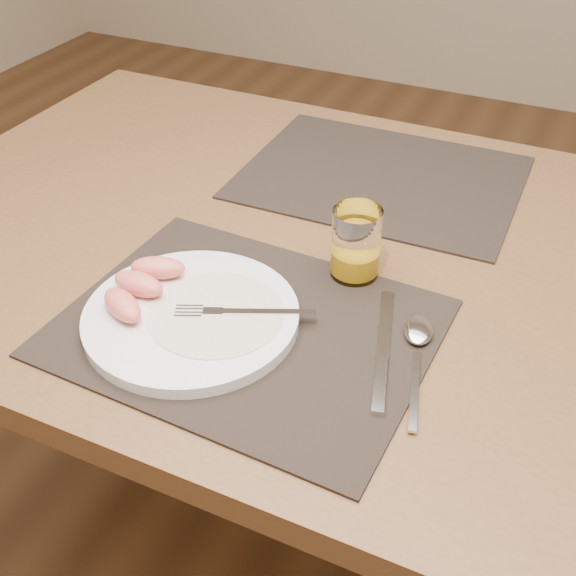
# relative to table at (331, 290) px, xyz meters

# --- Properties ---
(ground) EXTENTS (5.00, 5.00, 0.00)m
(ground) POSITION_rel_table_xyz_m (0.00, 0.00, -0.67)
(ground) COLOR #55361D
(ground) RESTS_ON ground
(table) EXTENTS (1.40, 0.90, 0.75)m
(table) POSITION_rel_table_xyz_m (0.00, 0.00, 0.00)
(table) COLOR brown
(table) RESTS_ON ground
(placemat_near) EXTENTS (0.46, 0.37, 0.00)m
(placemat_near) POSITION_rel_table_xyz_m (-0.03, -0.22, 0.09)
(placemat_near) COLOR black
(placemat_near) RESTS_ON table
(placemat_far) EXTENTS (0.45, 0.36, 0.00)m
(placemat_far) POSITION_rel_table_xyz_m (-0.00, 0.22, 0.09)
(placemat_far) COLOR black
(placemat_far) RESTS_ON table
(plate) EXTENTS (0.27, 0.27, 0.02)m
(plate) POSITION_rel_table_xyz_m (-0.09, -0.24, 0.10)
(plate) COLOR white
(plate) RESTS_ON placemat_near
(plate_dressing) EXTENTS (0.17, 0.17, 0.00)m
(plate_dressing) POSITION_rel_table_xyz_m (-0.06, -0.23, 0.10)
(plate_dressing) COLOR white
(plate_dressing) RESTS_ON plate
(fork) EXTENTS (0.17, 0.09, 0.00)m
(fork) POSITION_rel_table_xyz_m (-0.05, -0.22, 0.11)
(fork) COLOR silver
(fork) RESTS_ON plate
(knife) EXTENTS (0.07, 0.22, 0.01)m
(knife) POSITION_rel_table_xyz_m (0.15, -0.21, 0.09)
(knife) COLOR silver
(knife) RESTS_ON placemat_near
(spoon) EXTENTS (0.07, 0.19, 0.01)m
(spoon) POSITION_rel_table_xyz_m (0.17, -0.16, 0.09)
(spoon) COLOR silver
(spoon) RESTS_ON placemat_near
(juice_glass) EXTENTS (0.07, 0.07, 0.10)m
(juice_glass) POSITION_rel_table_xyz_m (0.05, -0.06, 0.13)
(juice_glass) COLOR white
(juice_glass) RESTS_ON placemat_near
(grapefruit_wedges) EXTENTS (0.08, 0.15, 0.03)m
(grapefruit_wedges) POSITION_rel_table_xyz_m (-0.17, -0.24, 0.12)
(grapefruit_wedges) COLOR #E56E5D
(grapefruit_wedges) RESTS_ON plate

